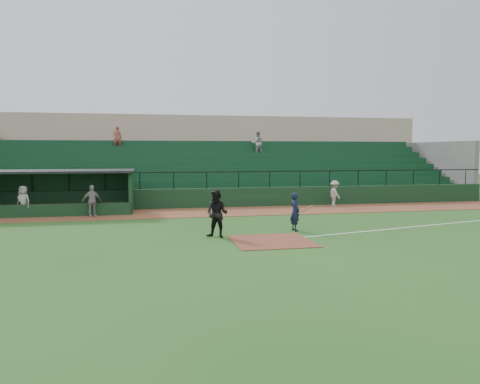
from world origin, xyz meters
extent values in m
plane|color=#24511A|center=(0.00, 0.00, 0.00)|extent=(90.00, 90.00, 0.00)
cube|color=brown|center=(0.00, 8.00, 0.01)|extent=(40.00, 4.00, 0.03)
cube|color=brown|center=(0.00, -1.00, 0.01)|extent=(3.00, 3.00, 0.03)
cube|color=white|center=(8.00, 1.20, 0.01)|extent=(17.49, 4.44, 0.01)
cube|color=black|center=(0.00, 10.20, 0.60)|extent=(36.00, 0.35, 1.20)
cylinder|color=black|center=(0.00, 10.20, 2.20)|extent=(36.00, 0.06, 0.06)
cube|color=#62625E|center=(0.00, 15.10, 1.80)|extent=(36.00, 9.00, 3.60)
cube|color=#103D1F|center=(0.00, 14.60, 2.25)|extent=(34.56, 8.00, 4.05)
cube|color=#62625E|center=(18.00, 15.15, 2.10)|extent=(0.35, 9.50, 4.20)
cube|color=tan|center=(0.00, 21.60, 3.20)|extent=(38.00, 3.00, 6.40)
cube|color=#62625E|center=(0.00, 19.60, 3.70)|extent=(36.00, 2.00, 0.20)
imported|color=#A1A1A1|center=(3.85, 16.90, 4.09)|extent=(0.91, 0.71, 1.87)
imported|color=brown|center=(-6.63, 17.90, 4.47)|extent=(0.63, 0.42, 1.74)
cube|color=black|center=(-9.75, 10.40, 1.15)|extent=(8.50, 0.20, 2.30)
cube|color=black|center=(-5.50, 9.10, 1.15)|extent=(0.20, 2.60, 2.30)
cube|color=black|center=(-9.75, 9.10, 2.36)|extent=(8.90, 3.20, 0.12)
cube|color=olive|center=(-9.75, 10.00, 0.25)|extent=(7.65, 0.40, 0.50)
cube|color=black|center=(-9.75, 7.75, 0.35)|extent=(8.50, 0.12, 0.70)
imported|color=black|center=(1.65, 1.14, 0.84)|extent=(0.49, 0.66, 1.68)
cylinder|color=olive|center=(2.05, 0.94, 0.95)|extent=(0.79, 0.34, 0.35)
imported|color=black|center=(-1.93, 0.27, 0.96)|extent=(1.18, 1.12, 1.92)
imported|color=#A59F9A|center=(6.88, 9.03, 0.84)|extent=(0.70, 1.10, 1.62)
imported|color=gray|center=(-7.47, 7.33, 0.86)|extent=(1.06, 0.72, 1.66)
imported|color=#A59F9A|center=(-10.96, 7.97, 0.85)|extent=(0.96, 0.85, 1.64)
camera|label=1|loc=(-4.82, -18.11, 3.47)|focal=34.96mm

